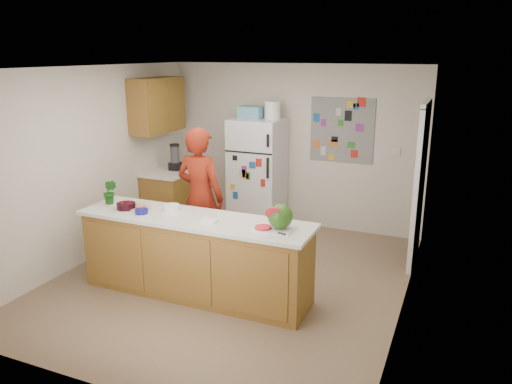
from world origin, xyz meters
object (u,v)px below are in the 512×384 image
at_px(refrigerator, 257,174).
at_px(watermelon, 280,216).
at_px(cherry_bowl, 126,206).
at_px(person, 201,197).

bearing_deg(refrigerator, watermelon, -62.18).
height_order(refrigerator, cherry_bowl, refrigerator).
relative_size(refrigerator, watermelon, 6.61).
xyz_separation_m(refrigerator, person, (-0.12, -1.58, 0.04)).
bearing_deg(refrigerator, cherry_bowl, -104.43).
bearing_deg(watermelon, person, 149.97).
relative_size(watermelon, cherry_bowl, 1.20).
bearing_deg(cherry_bowl, watermelon, 1.41).
height_order(person, cherry_bowl, person).
height_order(refrigerator, watermelon, refrigerator).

